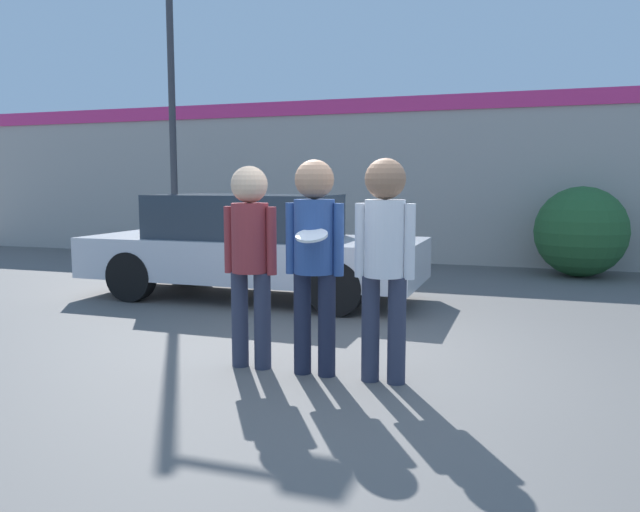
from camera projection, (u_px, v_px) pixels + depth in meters
name	position (u px, v px, depth m)	size (l,w,h in m)	color
ground_plane	(334.00, 368.00, 5.55)	(56.00, 56.00, 0.00)	#5B5956
storefront_building	(447.00, 179.00, 12.44)	(24.00, 0.22, 3.35)	#B2A89E
person_left	(250.00, 248.00, 5.46)	(0.50, 0.33, 1.79)	#2D3347
person_middle_with_frisbee	(314.00, 246.00, 5.24)	(0.51, 0.55, 1.83)	#1E2338
person_right	(385.00, 249.00, 5.04)	(0.50, 0.33, 1.84)	#2D3347
parked_car_near	(251.00, 246.00, 8.86)	(4.80, 1.78, 1.47)	silver
street_lamp	(179.00, 39.00, 10.72)	(1.21, 0.35, 6.82)	#38383D
shrub	(581.00, 232.00, 10.85)	(1.58, 1.58, 1.58)	#285B2D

